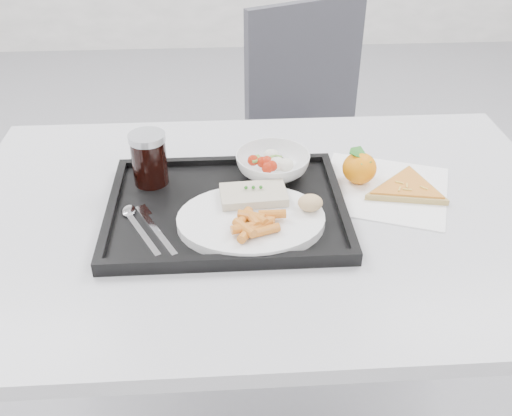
{
  "coord_description": "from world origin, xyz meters",
  "views": [
    {
      "loc": [
        -0.08,
        -0.61,
        1.38
      ],
      "look_at": [
        -0.02,
        0.27,
        0.77
      ],
      "focal_mm": 40.0,
      "sensor_mm": 36.0,
      "label": 1
    }
  ],
  "objects_px": {
    "table": "(265,236)",
    "chair": "(307,135)",
    "pizza_slice": "(407,188)",
    "dinner_plate": "(251,220)",
    "cola_glass": "(149,158)",
    "salad_bowl": "(273,165)",
    "tangerine": "(359,168)",
    "tray": "(227,209)"
  },
  "relations": [
    {
      "from": "cola_glass",
      "to": "tangerine",
      "type": "height_order",
      "value": "cola_glass"
    },
    {
      "from": "chair",
      "to": "tray",
      "type": "xyz_separation_m",
      "value": [
        -0.27,
        -0.73,
        0.22
      ]
    },
    {
      "from": "table",
      "to": "salad_bowl",
      "type": "distance_m",
      "value": 0.15
    },
    {
      "from": "table",
      "to": "dinner_plate",
      "type": "distance_m",
      "value": 0.12
    },
    {
      "from": "salad_bowl",
      "to": "pizza_slice",
      "type": "relative_size",
      "value": 0.64
    },
    {
      "from": "table",
      "to": "cola_glass",
      "type": "bearing_deg",
      "value": 158.51
    },
    {
      "from": "tray",
      "to": "salad_bowl",
      "type": "bearing_deg",
      "value": 48.83
    },
    {
      "from": "table",
      "to": "cola_glass",
      "type": "distance_m",
      "value": 0.28
    },
    {
      "from": "table",
      "to": "pizza_slice",
      "type": "distance_m",
      "value": 0.3
    },
    {
      "from": "table",
      "to": "salad_bowl",
      "type": "bearing_deg",
      "value": 77.78
    },
    {
      "from": "salad_bowl",
      "to": "cola_glass",
      "type": "height_order",
      "value": "cola_glass"
    },
    {
      "from": "cola_glass",
      "to": "pizza_slice",
      "type": "height_order",
      "value": "cola_glass"
    },
    {
      "from": "chair",
      "to": "dinner_plate",
      "type": "relative_size",
      "value": 3.44
    },
    {
      "from": "tray",
      "to": "cola_glass",
      "type": "distance_m",
      "value": 0.19
    },
    {
      "from": "dinner_plate",
      "to": "cola_glass",
      "type": "relative_size",
      "value": 2.5
    },
    {
      "from": "dinner_plate",
      "to": "cola_glass",
      "type": "xyz_separation_m",
      "value": [
        -0.19,
        0.16,
        0.05
      ]
    },
    {
      "from": "pizza_slice",
      "to": "salad_bowl",
      "type": "bearing_deg",
      "value": 166.65
    },
    {
      "from": "table",
      "to": "chair",
      "type": "bearing_deg",
      "value": 75.21
    },
    {
      "from": "cola_glass",
      "to": "tangerine",
      "type": "xyz_separation_m",
      "value": [
        0.43,
        -0.01,
        -0.04
      ]
    },
    {
      "from": "chair",
      "to": "pizza_slice",
      "type": "relative_size",
      "value": 3.89
    },
    {
      "from": "tray",
      "to": "tangerine",
      "type": "xyz_separation_m",
      "value": [
        0.28,
        0.09,
        0.03
      ]
    },
    {
      "from": "table",
      "to": "chair",
      "type": "distance_m",
      "value": 0.76
    },
    {
      "from": "dinner_plate",
      "to": "salad_bowl",
      "type": "height_order",
      "value": "salad_bowl"
    },
    {
      "from": "chair",
      "to": "dinner_plate",
      "type": "height_order",
      "value": "chair"
    },
    {
      "from": "table",
      "to": "tangerine",
      "type": "distance_m",
      "value": 0.24
    },
    {
      "from": "table",
      "to": "cola_glass",
      "type": "height_order",
      "value": "cola_glass"
    },
    {
      "from": "tangerine",
      "to": "pizza_slice",
      "type": "bearing_deg",
      "value": -25.85
    },
    {
      "from": "chair",
      "to": "cola_glass",
      "type": "height_order",
      "value": "chair"
    },
    {
      "from": "tangerine",
      "to": "pizza_slice",
      "type": "xyz_separation_m",
      "value": [
        0.09,
        -0.04,
        -0.02
      ]
    },
    {
      "from": "pizza_slice",
      "to": "tray",
      "type": "bearing_deg",
      "value": -172.49
    },
    {
      "from": "cola_glass",
      "to": "pizza_slice",
      "type": "bearing_deg",
      "value": -5.48
    },
    {
      "from": "chair",
      "to": "tangerine",
      "type": "relative_size",
      "value": 11.61
    },
    {
      "from": "table",
      "to": "tray",
      "type": "xyz_separation_m",
      "value": [
        -0.08,
        -0.01,
        0.08
      ]
    },
    {
      "from": "salad_bowl",
      "to": "pizza_slice",
      "type": "height_order",
      "value": "salad_bowl"
    },
    {
      "from": "table",
      "to": "chair",
      "type": "xyz_separation_m",
      "value": [
        0.19,
        0.72,
        -0.15
      ]
    },
    {
      "from": "dinner_plate",
      "to": "pizza_slice",
      "type": "distance_m",
      "value": 0.34
    },
    {
      "from": "table",
      "to": "tray",
      "type": "relative_size",
      "value": 2.67
    },
    {
      "from": "dinner_plate",
      "to": "salad_bowl",
      "type": "xyz_separation_m",
      "value": [
        0.05,
        0.17,
        0.01
      ]
    },
    {
      "from": "chair",
      "to": "tangerine",
      "type": "height_order",
      "value": "chair"
    },
    {
      "from": "cola_glass",
      "to": "dinner_plate",
      "type": "bearing_deg",
      "value": -39.52
    },
    {
      "from": "salad_bowl",
      "to": "table",
      "type": "bearing_deg",
      "value": -102.22
    },
    {
      "from": "salad_bowl",
      "to": "chair",
      "type": "bearing_deg",
      "value": 74.79
    }
  ]
}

